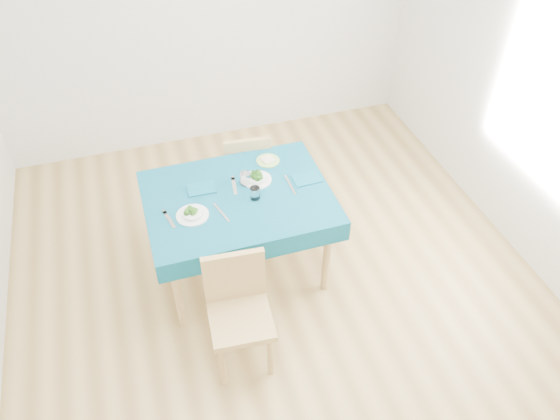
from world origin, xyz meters
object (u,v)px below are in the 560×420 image
object	(u,v)px
chair_far	(246,167)
side_plate	(268,161)
chair_near	(240,313)
bowl_near	(192,212)
table	(241,234)
bowl_far	(257,177)

from	to	relation	value
chair_far	side_plate	xyz separation A→B (m)	(0.09, -0.36, 0.30)
chair_near	side_plate	world-z (taller)	chair_near
chair_near	chair_far	size ratio (longest dim) A/B	1.07
chair_near	bowl_near	xyz separation A→B (m)	(-0.14, 0.69, 0.29)
table	bowl_far	bearing A→B (deg)	35.82
bowl_near	side_plate	bearing A→B (deg)	33.00
table	chair_near	size ratio (longest dim) A/B	1.32
table	chair_near	distance (m)	0.83
bowl_near	side_plate	distance (m)	0.80
chair_near	bowl_far	xyz separation A→B (m)	(0.38, 0.93, 0.29)
bowl_near	side_plate	xyz separation A→B (m)	(0.67, 0.43, -0.03)
chair_far	side_plate	world-z (taller)	chair_far
bowl_near	bowl_far	xyz separation A→B (m)	(0.52, 0.23, -0.00)
chair_far	bowl_far	xyz separation A→B (m)	(-0.05, -0.55, 0.33)
table	side_plate	xyz separation A→B (m)	(0.32, 0.33, 0.38)
chair_near	chair_far	xyz separation A→B (m)	(0.44, 1.48, -0.03)
bowl_near	chair_near	bearing A→B (deg)	-78.57
bowl_far	side_plate	distance (m)	0.25
chair_far	chair_near	bearing A→B (deg)	79.80
side_plate	bowl_near	bearing A→B (deg)	-147.00
table	bowl_far	distance (m)	0.47
chair_near	bowl_far	distance (m)	1.05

